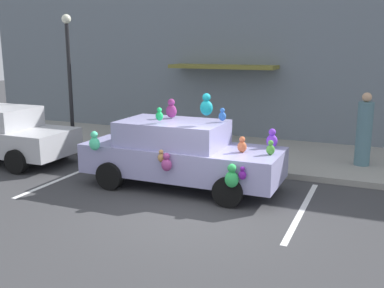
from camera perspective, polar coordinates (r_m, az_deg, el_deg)
ground_plane at (r=8.94m, az=0.48°, el=-8.78°), size 60.00×60.00×0.00m
sidewalk at (r=13.46m, az=8.80°, el=-1.27°), size 24.00×4.00×0.15m
storefront_building at (r=15.17m, az=11.24°, el=12.08°), size 24.00×1.25×6.40m
parking_stripe_front at (r=9.36m, az=13.90°, el=-8.16°), size 0.12×3.60×0.01m
parking_stripe_rear at (r=11.73m, az=-15.68°, el=-4.02°), size 0.12×3.60×0.01m
plush_covered_car at (r=10.33m, az=-1.57°, el=-1.18°), size 4.61×2.03×2.24m
parked_sedan_behind at (r=13.79m, az=-23.17°, el=1.23°), size 4.20×1.95×1.54m
teddy_bear_on_sidewalk at (r=12.44m, az=0.28°, el=-0.11°), size 0.43×0.36×0.82m
street_lamp_post at (r=14.32m, az=-15.44°, el=9.45°), size 0.28×0.28×4.00m
pedestrian_near_shopfront at (r=12.45m, az=21.13°, el=1.45°), size 0.39×0.39×1.92m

